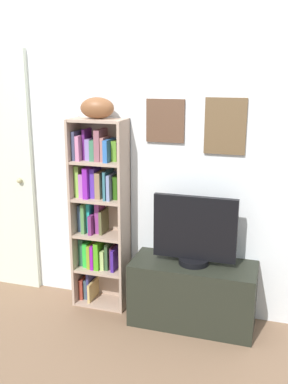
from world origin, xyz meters
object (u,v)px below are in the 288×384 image
object	(u,v)px
bookshelf	(98,210)
football	(97,108)
television	(195,232)
tv_stand	(193,294)

from	to	relation	value
bookshelf	football	distance (m)	0.79
football	television	world-z (taller)	football
football	bookshelf	bearing A→B (deg)	133.25
football	tv_stand	size ratio (longest dim) A/B	0.28
bookshelf	football	bearing A→B (deg)	-46.75
football	television	size ratio (longest dim) A/B	0.42
tv_stand	television	xyz separation A→B (m)	(0.00, 0.00, 0.49)
television	football	bearing A→B (deg)	174.25
football	television	bearing A→B (deg)	-5.75
bookshelf	television	xyz separation A→B (m)	(0.78, -0.10, -0.06)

